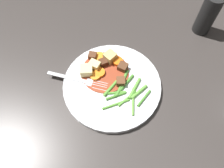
# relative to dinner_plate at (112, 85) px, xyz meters

# --- Properties ---
(ground_plane) EXTENTS (3.00, 3.00, 0.00)m
(ground_plane) POSITION_rel_dinner_plate_xyz_m (0.00, 0.00, -0.01)
(ground_plane) COLOR #383330
(dinner_plate) EXTENTS (0.27, 0.27, 0.02)m
(dinner_plate) POSITION_rel_dinner_plate_xyz_m (0.00, 0.00, 0.00)
(dinner_plate) COLOR white
(dinner_plate) RESTS_ON ground_plane
(stew_sauce) EXTENTS (0.14, 0.14, 0.00)m
(stew_sauce) POSITION_rel_dinner_plate_xyz_m (0.04, 0.00, 0.01)
(stew_sauce) COLOR #93381E
(stew_sauce) RESTS_ON dinner_plate
(carrot_slice_0) EXTENTS (0.04, 0.04, 0.01)m
(carrot_slice_0) POSITION_rel_dinner_plate_xyz_m (0.04, 0.03, 0.01)
(carrot_slice_0) COLOR orange
(carrot_slice_0) RESTS_ON dinner_plate
(carrot_slice_1) EXTENTS (0.04, 0.04, 0.01)m
(carrot_slice_1) POSITION_rel_dinner_plate_xyz_m (0.05, -0.05, 0.02)
(carrot_slice_1) COLOR orange
(carrot_slice_1) RESTS_ON dinner_plate
(carrot_slice_2) EXTENTS (0.05, 0.05, 0.01)m
(carrot_slice_2) POSITION_rel_dinner_plate_xyz_m (0.09, -0.01, 0.01)
(carrot_slice_2) COLOR orange
(carrot_slice_2) RESTS_ON dinner_plate
(carrot_slice_3) EXTENTS (0.04, 0.04, 0.01)m
(carrot_slice_3) POSITION_rel_dinner_plate_xyz_m (0.05, 0.02, 0.01)
(carrot_slice_3) COLOR orange
(carrot_slice_3) RESTS_ON dinner_plate
(potato_chunk_0) EXTENTS (0.04, 0.04, 0.03)m
(potato_chunk_0) POSITION_rel_dinner_plate_xyz_m (0.07, -0.03, 0.02)
(potato_chunk_0) COLOR #DBBC6B
(potato_chunk_0) RESTS_ON dinner_plate
(potato_chunk_1) EXTENTS (0.04, 0.04, 0.03)m
(potato_chunk_1) POSITION_rel_dinner_plate_xyz_m (0.07, 0.02, 0.02)
(potato_chunk_1) COLOR #EAD68C
(potato_chunk_1) RESTS_ON dinner_plate
(potato_chunk_2) EXTENTS (0.04, 0.04, 0.03)m
(potato_chunk_2) POSITION_rel_dinner_plate_xyz_m (0.06, 0.05, 0.02)
(potato_chunk_2) COLOR #EAD68C
(potato_chunk_2) RESTS_ON dinner_plate
(meat_chunk_0) EXTENTS (0.02, 0.02, 0.02)m
(meat_chunk_0) POSITION_rel_dinner_plate_xyz_m (0.07, -0.01, 0.02)
(meat_chunk_0) COLOR #4C2B19
(meat_chunk_0) RESTS_ON dinner_plate
(meat_chunk_1) EXTENTS (0.03, 0.03, 0.02)m
(meat_chunk_1) POSITION_rel_dinner_plate_xyz_m (-0.01, -0.02, 0.02)
(meat_chunk_1) COLOR brown
(meat_chunk_1) RESTS_ON dinner_plate
(meat_chunk_2) EXTENTS (0.03, 0.03, 0.02)m
(meat_chunk_2) POSITION_rel_dinner_plate_xyz_m (0.10, 0.01, 0.02)
(meat_chunk_2) COLOR #56331E
(meat_chunk_2) RESTS_ON dinner_plate
(meat_chunk_3) EXTENTS (0.03, 0.03, 0.02)m
(meat_chunk_3) POSITION_rel_dinner_plate_xyz_m (0.03, -0.05, 0.02)
(meat_chunk_3) COLOR #56331E
(meat_chunk_3) RESTS_ON dinner_plate
(green_bean_0) EXTENTS (0.03, 0.06, 0.01)m
(green_bean_0) POSITION_rel_dinner_plate_xyz_m (-0.03, 0.01, 0.01)
(green_bean_0) COLOR #599E38
(green_bean_0) RESTS_ON dinner_plate
(green_bean_1) EXTENTS (0.02, 0.06, 0.01)m
(green_bean_1) POSITION_rel_dinner_plate_xyz_m (-0.06, -0.01, 0.01)
(green_bean_1) COLOR #66AD42
(green_bean_1) RESTS_ON dinner_plate
(green_bean_2) EXTENTS (0.01, 0.06, 0.01)m
(green_bean_2) POSITION_rel_dinner_plate_xyz_m (-0.04, 0.01, 0.01)
(green_bean_2) COLOR #4C8E33
(green_bean_2) RESTS_ON dinner_plate
(green_bean_3) EXTENTS (0.04, 0.08, 0.01)m
(green_bean_3) POSITION_rel_dinner_plate_xyz_m (-0.02, -0.03, 0.01)
(green_bean_3) COLOR #4C8E33
(green_bean_3) RESTS_ON dinner_plate
(green_bean_4) EXTENTS (0.05, 0.06, 0.01)m
(green_bean_4) POSITION_rel_dinner_plate_xyz_m (-0.04, -0.05, 0.01)
(green_bean_4) COLOR #66AD42
(green_bean_4) RESTS_ON dinner_plate
(green_bean_5) EXTENTS (0.07, 0.04, 0.01)m
(green_bean_5) POSITION_rel_dinner_plate_xyz_m (-0.07, -0.02, 0.01)
(green_bean_5) COLOR #66AD42
(green_bean_5) RESTS_ON dinner_plate
(green_bean_6) EXTENTS (0.02, 0.06, 0.01)m
(green_bean_6) POSITION_rel_dinner_plate_xyz_m (-0.06, -0.05, 0.01)
(green_bean_6) COLOR #66AD42
(green_bean_6) RESTS_ON dinner_plate
(green_bean_7) EXTENTS (0.06, 0.07, 0.01)m
(green_bean_7) POSITION_rel_dinner_plate_xyz_m (-0.01, -0.03, 0.01)
(green_bean_7) COLOR #4C8E33
(green_bean_7) RESTS_ON dinner_plate
(green_bean_8) EXTENTS (0.03, 0.05, 0.01)m
(green_bean_8) POSITION_rel_dinner_plate_xyz_m (-0.01, 0.01, 0.01)
(green_bean_8) COLOR #599E38
(green_bean_8) RESTS_ON dinner_plate
(green_bean_9) EXTENTS (0.03, 0.06, 0.01)m
(green_bean_9) POSITION_rel_dinner_plate_xyz_m (-0.08, -0.05, 0.01)
(green_bean_9) COLOR #4C8E33
(green_bean_9) RESTS_ON dinner_plate
(green_bean_10) EXTENTS (0.02, 0.08, 0.01)m
(green_bean_10) POSITION_rel_dinner_plate_xyz_m (-0.06, 0.02, 0.01)
(green_bean_10) COLOR #599E38
(green_bean_10) RESTS_ON dinner_plate
(fork) EXTENTS (0.13, 0.14, 0.00)m
(fork) POSITION_rel_dinner_plate_xyz_m (0.05, 0.08, 0.01)
(fork) COLOR silver
(fork) RESTS_ON dinner_plate
(pepper_mill) EXTENTS (0.05, 0.05, 0.13)m
(pepper_mill) POSITION_rel_dinner_plate_xyz_m (0.06, -0.36, 0.06)
(pepper_mill) COLOR black
(pepper_mill) RESTS_ON ground_plane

